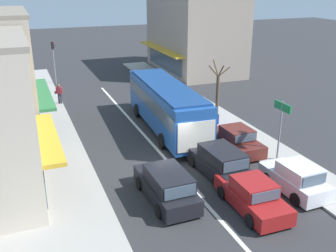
% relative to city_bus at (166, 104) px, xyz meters
% --- Properties ---
extents(ground_plane, '(140.00, 140.00, 0.00)m').
position_rel_city_bus_xyz_m(ground_plane, '(-1.78, -5.32, -1.88)').
color(ground_plane, '#2D2D30').
extents(lane_centre_line, '(0.20, 28.00, 0.01)m').
position_rel_city_bus_xyz_m(lane_centre_line, '(-1.78, -1.32, -1.88)').
color(lane_centre_line, silver).
rests_on(lane_centre_line, ground).
extents(sidewalk_left, '(5.20, 44.00, 0.14)m').
position_rel_city_bus_xyz_m(sidewalk_left, '(-8.58, 0.68, -1.81)').
color(sidewalk_left, '#A39E96').
rests_on(sidewalk_left, ground).
extents(kerb_right, '(2.80, 44.00, 0.12)m').
position_rel_city_bus_xyz_m(kerb_right, '(4.42, 0.68, -1.82)').
color(kerb_right, '#A39E96').
rests_on(kerb_right, ground).
extents(building_right_far, '(8.19, 12.09, 9.30)m').
position_rel_city_bus_xyz_m(building_right_far, '(9.70, 16.40, 2.76)').
color(building_right_far, gray).
rests_on(building_right_far, ground).
extents(city_bus, '(3.13, 10.97, 3.23)m').
position_rel_city_bus_xyz_m(city_bus, '(0.00, 0.00, 0.00)').
color(city_bus, '#1E4C99').
rests_on(city_bus, ground).
extents(sedan_behind_bus_mid, '(1.94, 4.22, 1.47)m').
position_rel_city_bus_xyz_m(sedan_behind_bus_mid, '(-0.00, -10.79, -1.22)').
color(sedan_behind_bus_mid, maroon).
rests_on(sedan_behind_bus_mid, ground).
extents(wagon_behind_bus_near, '(2.00, 4.53, 1.58)m').
position_rel_city_bus_xyz_m(wagon_behind_bus_near, '(-3.35, -8.67, -1.14)').
color(wagon_behind_bus_near, black).
rests_on(wagon_behind_bus_near, ground).
extents(wagon_queue_gap_filler, '(2.05, 4.56, 1.58)m').
position_rel_city_bus_xyz_m(wagon_queue_gap_filler, '(0.20, -7.33, -1.14)').
color(wagon_queue_gap_filler, black).
rests_on(wagon_queue_gap_filler, ground).
extents(parked_hatchback_kerb_front, '(1.90, 3.75, 1.54)m').
position_rel_city_bus_xyz_m(parked_hatchback_kerb_front, '(2.80, -10.27, -1.17)').
color(parked_hatchback_kerb_front, silver).
rests_on(parked_hatchback_kerb_front, ground).
extents(parked_sedan_kerb_second, '(1.93, 4.22, 1.47)m').
position_rel_city_bus_xyz_m(parked_sedan_kerb_second, '(2.69, -4.82, -1.22)').
color(parked_sedan_kerb_second, '#561E19').
rests_on(parked_sedan_kerb_second, ground).
extents(parked_sedan_kerb_third, '(1.97, 4.24, 1.47)m').
position_rel_city_bus_xyz_m(parked_sedan_kerb_third, '(2.92, 1.38, -1.22)').
color(parked_sedan_kerb_third, navy).
rests_on(parked_sedan_kerb_third, ground).
extents(parked_sedan_kerb_rear, '(1.98, 4.24, 1.47)m').
position_rel_city_bus_xyz_m(parked_sedan_kerb_rear, '(2.83, 7.30, -1.22)').
color(parked_sedan_kerb_rear, silver).
rests_on(parked_sedan_kerb_rear, ground).
extents(traffic_light_downstreet, '(0.32, 0.24, 4.20)m').
position_rel_city_bus_xyz_m(traffic_light_downstreet, '(-5.70, 15.84, 0.97)').
color(traffic_light_downstreet, gray).
rests_on(traffic_light_downstreet, ground).
extents(directional_road_sign, '(0.10, 1.40, 3.60)m').
position_rel_city_bus_xyz_m(directional_road_sign, '(4.09, -7.07, 0.80)').
color(directional_road_sign, gray).
rests_on(directional_road_sign, ground).
extents(street_tree_right, '(1.81, 1.68, 4.17)m').
position_rel_city_bus_xyz_m(street_tree_right, '(4.73, 1.49, 0.07)').
color(street_tree_right, brown).
rests_on(street_tree_right, ground).
extents(pedestrian_with_handbag_near, '(0.63, 0.46, 1.63)m').
position_rel_city_bus_xyz_m(pedestrian_with_handbag_near, '(-6.20, 8.54, -0.81)').
color(pedestrian_with_handbag_near, '#232838').
rests_on(pedestrian_with_handbag_near, sidewalk_left).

